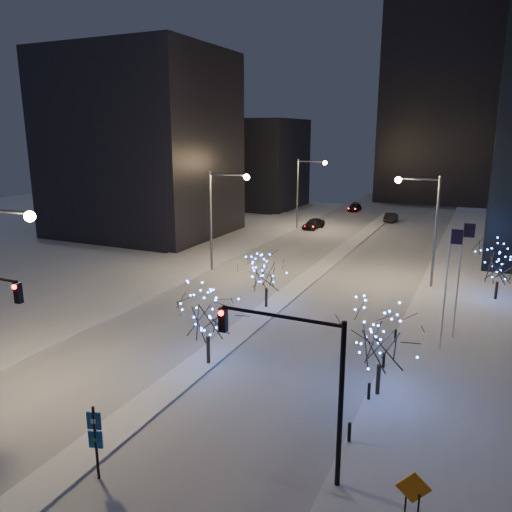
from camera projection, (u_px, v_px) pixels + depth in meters
The scene contains 23 objects.
ground at pixel (111, 435), 23.10m from camera, with size 160.00×160.00×0.00m, color white.
road at pixel (329, 262), 53.94m from camera, with size 20.00×130.00×0.02m, color silver.
median at pixel (315, 273), 49.52m from camera, with size 2.00×80.00×0.15m, color silver.
east_sidewalk at pixel (475, 334), 34.61m from camera, with size 10.00×90.00×0.15m, color silver.
west_sidewalk at pixel (137, 282), 46.40m from camera, with size 8.00×90.00×0.15m, color silver.
filler_west_near at pixel (141, 145), 66.85m from camera, with size 22.00×18.00×24.00m, color black.
filler_west_far at pixel (251, 163), 93.44m from camera, with size 18.00×16.00×16.00m, color black.
horizon_block at pixel (448, 93), 96.68m from camera, with size 24.00×14.00×42.00m, color black.
street_lamp_w_mid at pixel (220, 207), 48.96m from camera, with size 4.40×0.56×10.00m.
street_lamp_w_far at pixel (305, 184), 71.00m from camera, with size 4.40×0.56×10.00m.
street_lamp_east at pixel (426, 217), 43.88m from camera, with size 3.90×0.56×10.00m.
traffic_signal_east at pixel (302, 370), 19.19m from camera, with size 5.26×0.43×7.00m.
flagpoles at pixel (454, 276), 31.71m from camera, with size 1.35×2.60×8.00m.
bollards at pixel (377, 375), 27.62m from camera, with size 0.16×12.16×0.90m.
car_near at pixel (314, 224), 72.47m from camera, with size 1.82×4.53×1.54m, color black.
car_mid at pixel (391, 217), 78.39m from camera, with size 1.51×4.33×1.43m, color black.
car_far at pixel (355, 207), 88.97m from camera, with size 1.83×4.50×1.31m, color black.
holiday_tree_median_near at pixel (207, 312), 29.29m from camera, with size 4.94×4.94×5.10m.
holiday_tree_median_far at pixel (266, 273), 39.11m from camera, with size 3.98×3.98×4.32m.
holiday_tree_plaza_near at pixel (381, 338), 25.75m from camera, with size 4.55×4.55×5.00m.
holiday_tree_plaza_far at pixel (499, 264), 40.87m from camera, with size 5.19×5.19×4.80m.
wayfinding_sign at pixel (95, 435), 19.72m from camera, with size 0.57×0.23×3.25m.
construction_sign at pixel (413, 492), 17.46m from camera, with size 1.23×0.31×2.06m.
Camera 1 is at (14.68, -15.71, 13.64)m, focal length 35.00 mm.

